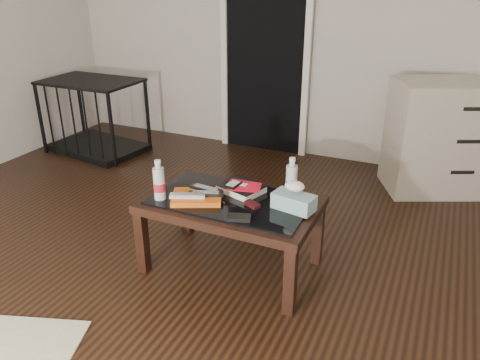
# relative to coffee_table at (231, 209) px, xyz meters

# --- Properties ---
(ground) EXTENTS (5.00, 5.00, 0.00)m
(ground) POSITION_rel_coffee_table_xyz_m (-0.21, -0.42, -0.40)
(ground) COLOR black
(ground) RESTS_ON ground
(doorway) EXTENTS (0.90, 0.08, 2.07)m
(doorway) POSITION_rel_coffee_table_xyz_m (-0.61, 2.04, 0.63)
(doorway) COLOR black
(doorway) RESTS_ON ground
(coffee_table) EXTENTS (1.00, 0.60, 0.46)m
(coffee_table) POSITION_rel_coffee_table_xyz_m (0.00, 0.00, 0.00)
(coffee_table) COLOR black
(coffee_table) RESTS_ON ground
(dresser) EXTENTS (1.30, 0.95, 0.90)m
(dresser) POSITION_rel_coffee_table_xyz_m (1.23, 1.81, 0.05)
(dresser) COLOR beige
(dresser) RESTS_ON ground
(pet_crate) EXTENTS (0.98, 0.73, 0.71)m
(pet_crate) POSITION_rel_coffee_table_xyz_m (-2.11, 1.30, -0.17)
(pet_crate) COLOR black
(pet_crate) RESTS_ON ground
(magazines) EXTENTS (0.34, 0.31, 0.03)m
(magazines) POSITION_rel_coffee_table_xyz_m (-0.18, -0.09, 0.08)
(magazines) COLOR #D05813
(magazines) RESTS_ON coffee_table
(remote_silver) EXTENTS (0.20, 0.12, 0.02)m
(remote_silver) POSITION_rel_coffee_table_xyz_m (-0.21, -0.14, 0.11)
(remote_silver) COLOR #BBBAC0
(remote_silver) RESTS_ON magazines
(remote_black_front) EXTENTS (0.20, 0.12, 0.02)m
(remote_black_front) POSITION_rel_coffee_table_xyz_m (-0.13, -0.07, 0.11)
(remote_black_front) COLOR black
(remote_black_front) RESTS_ON magazines
(remote_black_back) EXTENTS (0.20, 0.07, 0.02)m
(remote_black_back) POSITION_rel_coffee_table_xyz_m (-0.16, -0.01, 0.11)
(remote_black_back) COLOR black
(remote_black_back) RESTS_ON magazines
(textbook) EXTENTS (0.30, 0.27, 0.05)m
(textbook) POSITION_rel_coffee_table_xyz_m (0.01, 0.12, 0.09)
(textbook) COLOR black
(textbook) RESTS_ON coffee_table
(dvd_mailers) EXTENTS (0.20, 0.15, 0.01)m
(dvd_mailers) POSITION_rel_coffee_table_xyz_m (0.03, 0.11, 0.11)
(dvd_mailers) COLOR red
(dvd_mailers) RESTS_ON textbook
(ipod) EXTENTS (0.07, 0.11, 0.02)m
(ipod) POSITION_rel_coffee_table_xyz_m (-0.02, 0.07, 0.12)
(ipod) COLOR black
(ipod) RESTS_ON dvd_mailers
(flip_phone) EXTENTS (0.10, 0.08, 0.02)m
(flip_phone) POSITION_rel_coffee_table_xyz_m (0.15, -0.03, 0.08)
(flip_phone) COLOR black
(flip_phone) RESTS_ON coffee_table
(wallet) EXTENTS (0.14, 0.11, 0.02)m
(wallet) POSITION_rel_coffee_table_xyz_m (0.14, -0.20, 0.07)
(wallet) COLOR black
(wallet) RESTS_ON coffee_table
(water_bottle_left) EXTENTS (0.08, 0.08, 0.24)m
(water_bottle_left) POSITION_rel_coffee_table_xyz_m (-0.38, -0.16, 0.18)
(water_bottle_left) COLOR silver
(water_bottle_left) RESTS_ON coffee_table
(water_bottle_right) EXTENTS (0.08, 0.08, 0.24)m
(water_bottle_right) POSITION_rel_coffee_table_xyz_m (0.30, 0.18, 0.18)
(water_bottle_right) COLOR silver
(water_bottle_right) RESTS_ON coffee_table
(tissue_box) EXTENTS (0.25, 0.16, 0.09)m
(tissue_box) POSITION_rel_coffee_table_xyz_m (0.37, 0.03, 0.11)
(tissue_box) COLOR teal
(tissue_box) RESTS_ON coffee_table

